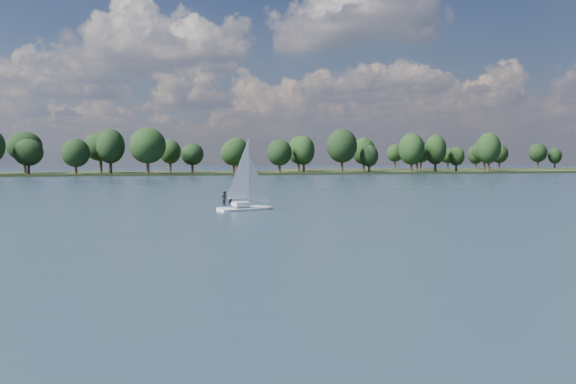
% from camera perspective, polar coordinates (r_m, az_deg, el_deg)
% --- Properties ---
extents(ground, '(700.00, 700.00, 0.00)m').
position_cam_1_polar(ground, '(117.84, -2.84, 0.30)').
color(ground, '#233342').
rests_on(ground, ground).
extents(far_shore, '(660.00, 40.00, 1.50)m').
position_cam_1_polar(far_shore, '(228.47, -8.79, 1.58)').
color(far_shore, black).
rests_on(far_shore, ground).
extents(far_shore_back, '(220.00, 30.00, 1.40)m').
position_cam_1_polar(far_shore_back, '(331.45, 18.87, 1.88)').
color(far_shore_back, black).
rests_on(far_shore_back, ground).
extents(sailboat, '(6.26, 3.88, 7.99)m').
position_cam_1_polar(sailboat, '(68.24, -3.99, 0.22)').
color(sailboat, silver).
rests_on(sailboat, ground).
extents(treeline, '(562.72, 74.36, 18.23)m').
position_cam_1_polar(treeline, '(224.94, -7.67, 3.65)').
color(treeline, black).
rests_on(treeline, ground).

